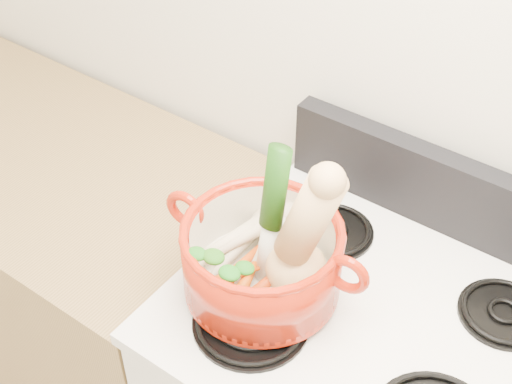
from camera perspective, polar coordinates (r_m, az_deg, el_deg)
The scene contains 22 objects.
wall_back at distance 1.43m, azimuth 18.23°, elevation 8.53°, with size 3.50×0.02×2.60m, color silver.
cooktop at distance 1.42m, azimuth 9.83°, elevation -10.12°, with size 0.78×0.67×0.03m, color silver.
control_backsplash at distance 1.54m, azimuth 15.55°, elevation -0.34°, with size 0.76×0.05×0.18m, color black.
counter_left at distance 2.26m, azimuth -16.22°, elevation -4.99°, with size 1.36×0.65×0.90m, color olive.
burner_front_left at distance 1.37m, azimuth -0.40°, elevation -10.26°, with size 0.22×0.22×0.02m, color black.
burner_back_left at distance 1.54m, azimuth 6.21°, elevation -3.06°, with size 0.17×0.17×0.02m, color black.
burner_back_right at distance 1.46m, azimuth 19.22°, elevation -9.05°, with size 0.17×0.17×0.02m, color black.
dutch_oven at distance 1.36m, azimuth 0.50°, elevation -5.38°, with size 0.30×0.30×0.15m, color #A61D0A.
pot_handle_left at distance 1.39m, azimuth -5.69°, elevation -1.35°, with size 0.08×0.08×0.02m, color #A61D0A.
pot_handle_right at distance 1.27m, azimuth 7.32°, elevation -6.56°, with size 0.08×0.08×0.02m, color #A61D0A.
squash at distance 1.26m, azimuth 3.40°, elevation -3.23°, with size 0.12×0.12×0.29m, color tan, non-canonical shape.
leek at distance 1.28m, azimuth 1.16°, elevation -1.91°, with size 0.05×0.05×0.30m, color silver.
ginger at distance 1.39m, azimuth 3.18°, elevation -4.93°, with size 0.09×0.07×0.05m, color tan.
parsnip_0 at distance 1.40m, azimuth -1.58°, elevation -4.50°, with size 0.04×0.04×0.24m, color beige.
parsnip_1 at distance 1.40m, azimuth -2.22°, elevation -4.16°, with size 0.04×0.04×0.21m, color beige.
parsnip_2 at distance 1.41m, azimuth 0.94°, elevation -3.48°, with size 0.05×0.05×0.20m, color beige.
parsnip_3 at distance 1.39m, azimuth -2.41°, elevation -3.94°, with size 0.04×0.04×0.19m, color beige.
parsnip_4 at distance 1.40m, azimuth -0.11°, elevation -3.06°, with size 0.05×0.05×0.23m, color beige.
carrot_0 at distance 1.35m, azimuth -0.70°, elevation -7.00°, with size 0.03×0.03×0.16m, color #DA5D0A.
carrot_1 at distance 1.37m, azimuth -1.20°, elevation -6.00°, with size 0.03×0.03×0.15m, color #C13309.
carrot_2 at distance 1.34m, azimuth 1.34°, elevation -6.92°, with size 0.03×0.03×0.15m, color #B83409.
carrot_3 at distance 1.34m, azimuth -2.31°, elevation -6.93°, with size 0.03×0.03×0.13m, color #B83609.
Camera 1 is at (0.31, 0.56, 2.03)m, focal length 50.00 mm.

